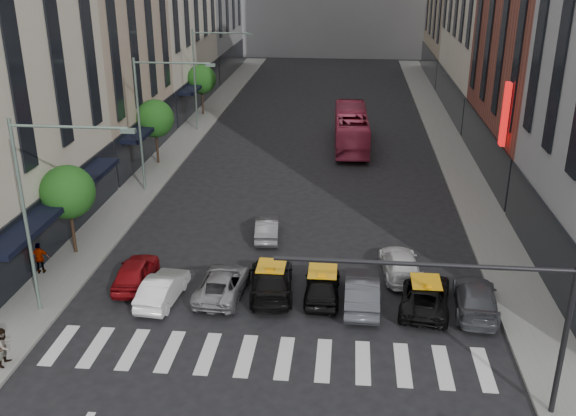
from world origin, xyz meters
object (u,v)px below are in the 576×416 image
(taxi_center, at_px, (322,285))
(car_red, at_px, (136,272))
(bus, at_px, (351,128))
(taxi_left, at_px, (271,280))
(pedestrian_near, at_px, (5,346))
(streetlamp_mid, at_px, (152,108))
(pedestrian_far, at_px, (40,258))
(car_white_front, at_px, (163,288))
(streetlamp_near, at_px, (42,193))
(streetlamp_far, at_px, (205,67))

(taxi_center, bearing_deg, car_red, -3.14)
(bus, bearing_deg, taxi_left, 80.03)
(pedestrian_near, bearing_deg, streetlamp_mid, 3.80)
(pedestrian_far, bearing_deg, taxi_center, 162.92)
(car_white_front, height_order, bus, bus)
(car_white_front, bearing_deg, taxi_left, -161.21)
(car_red, height_order, taxi_center, taxi_center)
(car_white_front, bearing_deg, streetlamp_near, 24.43)
(pedestrian_near, bearing_deg, taxi_center, -56.58)
(pedestrian_near, bearing_deg, car_white_front, -35.18)
(streetlamp_far, relative_size, taxi_left, 1.79)
(streetlamp_mid, bearing_deg, bus, 43.43)
(car_white_front, bearing_deg, pedestrian_near, 55.15)
(streetlamp_mid, bearing_deg, pedestrian_far, -101.27)
(streetlamp_far, bearing_deg, streetlamp_near, -90.00)
(streetlamp_mid, relative_size, bus, 0.80)
(pedestrian_near, distance_m, pedestrian_far, 7.91)
(streetlamp_near, relative_size, car_red, 2.18)
(taxi_left, bearing_deg, streetlamp_far, -78.21)
(car_white_front, xyz_separation_m, taxi_left, (5.05, 1.22, 0.07))
(car_red, bearing_deg, streetlamp_near, 45.41)
(streetlamp_mid, relative_size, taxi_left, 1.79)
(bus, bearing_deg, streetlamp_mid, 41.62)
(streetlamp_far, bearing_deg, pedestrian_near, -90.56)
(streetlamp_mid, xyz_separation_m, bus, (13.15, 12.45, -4.34))
(pedestrian_far, bearing_deg, streetlamp_near, 112.36)
(streetlamp_far, bearing_deg, car_red, -84.79)
(streetlamp_mid, relative_size, streetlamp_far, 1.00)
(streetlamp_near, relative_size, streetlamp_far, 1.00)
(pedestrian_near, bearing_deg, streetlamp_near, -0.09)
(streetlamp_far, bearing_deg, streetlamp_mid, -90.00)
(streetlamp_far, distance_m, bus, 14.30)
(bus, distance_m, pedestrian_far, 29.50)
(car_white_front, height_order, pedestrian_near, pedestrian_near)
(streetlamp_near, bearing_deg, pedestrian_near, -94.90)
(streetlamp_mid, relative_size, pedestrian_near, 5.56)
(streetlamp_mid, distance_m, bus, 18.62)
(streetlamp_near, height_order, pedestrian_near, streetlamp_near)
(taxi_left, height_order, bus, bus)
(car_white_front, bearing_deg, streetlamp_far, -76.58)
(streetlamp_near, xyz_separation_m, pedestrian_far, (-2.50, 3.46, -4.92))
(streetlamp_far, height_order, taxi_center, streetlamp_far)
(taxi_left, relative_size, pedestrian_far, 3.03)
(taxi_left, bearing_deg, pedestrian_near, 28.99)
(car_white_front, xyz_separation_m, taxi_center, (7.52, 1.01, 0.04))
(streetlamp_far, distance_m, taxi_center, 32.20)
(streetlamp_far, bearing_deg, taxi_center, -67.92)
(car_red, bearing_deg, streetlamp_mid, -81.65)
(car_red, relative_size, taxi_left, 0.82)
(car_red, height_order, car_white_front, car_red)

